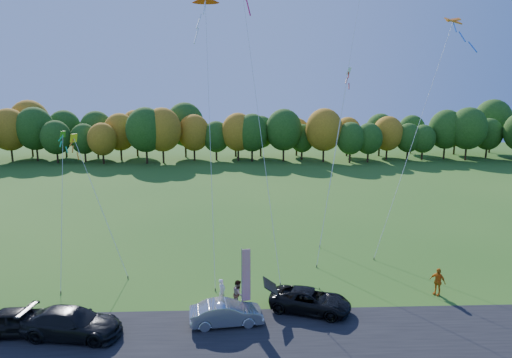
{
  "coord_description": "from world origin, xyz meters",
  "views": [
    {
      "loc": [
        -1.3,
        -27.61,
        14.09
      ],
      "look_at": [
        0.0,
        6.0,
        7.0
      ],
      "focal_mm": 32.0,
      "sensor_mm": 36.0,
      "label": 1
    }
  ],
  "objects_px": {
    "silver_sedan": "(226,313)",
    "feather_flag": "(245,275)",
    "black_suv": "(310,300)",
    "person_east": "(438,281)"
  },
  "relations": [
    {
      "from": "black_suv",
      "to": "feather_flag",
      "type": "distance_m",
      "value": 4.58
    },
    {
      "from": "person_east",
      "to": "feather_flag",
      "type": "distance_m",
      "value": 13.37
    },
    {
      "from": "black_suv",
      "to": "person_east",
      "type": "bearing_deg",
      "value": -57.72
    },
    {
      "from": "black_suv",
      "to": "silver_sedan",
      "type": "height_order",
      "value": "silver_sedan"
    },
    {
      "from": "silver_sedan",
      "to": "feather_flag",
      "type": "height_order",
      "value": "feather_flag"
    },
    {
      "from": "black_suv",
      "to": "person_east",
      "type": "height_order",
      "value": "person_east"
    },
    {
      "from": "silver_sedan",
      "to": "person_east",
      "type": "distance_m",
      "value": 14.58
    },
    {
      "from": "feather_flag",
      "to": "silver_sedan",
      "type": "bearing_deg",
      "value": -139.92
    },
    {
      "from": "silver_sedan",
      "to": "person_east",
      "type": "xyz_separation_m",
      "value": [
        14.19,
        3.35,
        0.23
      ]
    },
    {
      "from": "person_east",
      "to": "black_suv",
      "type": "bearing_deg",
      "value": -117.38
    }
  ]
}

